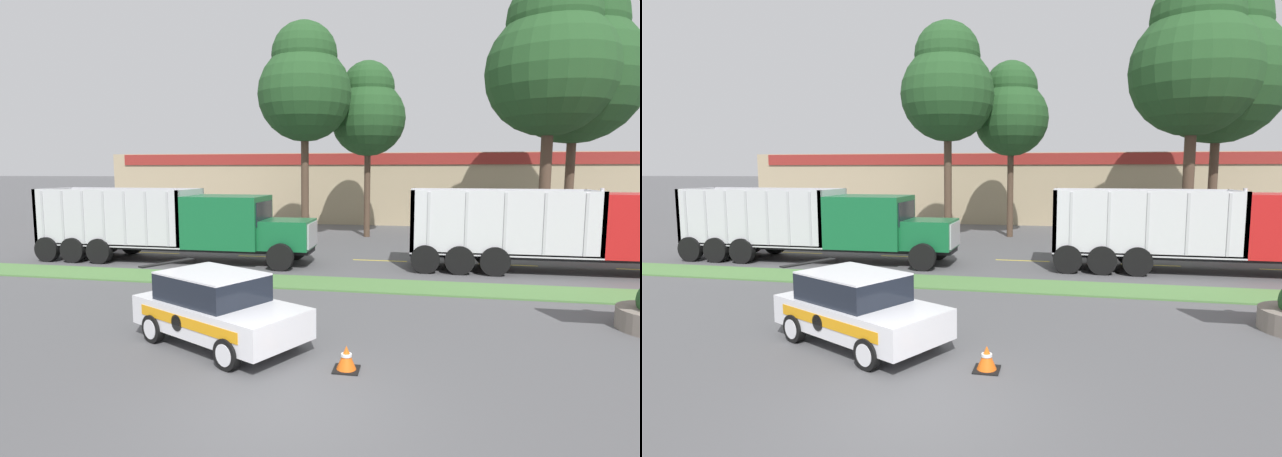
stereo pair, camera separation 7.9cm
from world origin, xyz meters
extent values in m
plane|color=#515154|center=(0.00, 0.00, 0.00)|extent=(600.00, 600.00, 0.00)
cube|color=#517F42|center=(0.00, 9.31, 0.03)|extent=(120.00, 2.02, 0.06)
cube|color=yellow|center=(-15.71, 14.32, 0.00)|extent=(2.40, 0.14, 0.01)
cube|color=yellow|center=(-10.31, 14.32, 0.00)|extent=(2.40, 0.14, 0.01)
cube|color=yellow|center=(-4.91, 14.32, 0.00)|extent=(2.40, 0.14, 0.01)
cube|color=yellow|center=(0.49, 14.32, 0.00)|extent=(2.40, 0.14, 0.01)
cube|color=yellow|center=(5.89, 14.32, 0.00)|extent=(2.40, 0.14, 0.01)
cube|color=black|center=(-8.31, 12.54, 0.63)|extent=(12.18, 1.39, 0.18)
cube|color=#146033|center=(-3.25, 12.54, 1.32)|extent=(2.06, 2.08, 1.20)
cube|color=#B7B7BC|center=(-2.18, 12.54, 1.32)|extent=(0.06, 1.77, 1.02)
cube|color=#146033|center=(-5.90, 12.54, 1.81)|extent=(3.25, 2.53, 2.18)
cube|color=black|center=(-4.26, 12.54, 2.19)|extent=(0.04, 2.15, 0.98)
cylinder|color=silver|center=(-7.63, 11.72, 2.46)|extent=(0.14, 0.14, 1.28)
cube|color=silver|center=(-10.96, 12.54, 0.78)|extent=(6.87, 2.53, 0.12)
cube|color=silver|center=(-7.61, 12.54, 1.98)|extent=(0.16, 2.53, 2.39)
cube|color=silver|center=(-14.32, 12.54, 1.98)|extent=(0.16, 2.53, 2.39)
cube|color=silver|center=(-10.96, 11.35, 1.98)|extent=(6.87, 0.16, 2.39)
cube|color=silver|center=(-10.96, 13.73, 1.98)|extent=(6.87, 0.16, 2.39)
cube|color=#B2B2B7|center=(-13.91, 11.25, 1.98)|extent=(0.10, 0.04, 2.27)
cube|color=#B2B2B7|center=(-12.93, 11.25, 1.98)|extent=(0.10, 0.04, 2.27)
cube|color=#B2B2B7|center=(-11.95, 11.25, 1.98)|extent=(0.10, 0.04, 2.27)
cube|color=#B2B2B7|center=(-10.96, 11.25, 1.98)|extent=(0.10, 0.04, 2.27)
cube|color=#B2B2B7|center=(-9.98, 11.25, 1.98)|extent=(0.10, 0.04, 2.27)
cube|color=#B2B2B7|center=(-9.00, 11.25, 1.98)|extent=(0.10, 0.04, 2.27)
cube|color=#B2B2B7|center=(-8.02, 11.25, 1.98)|extent=(0.10, 0.04, 2.27)
cylinder|color=black|center=(-3.25, 11.29, 0.54)|extent=(1.09, 0.30, 1.09)
cylinder|color=black|center=(-3.25, 13.79, 0.54)|extent=(1.09, 0.30, 1.09)
cylinder|color=black|center=(-13.80, 11.29, 0.54)|extent=(1.09, 0.30, 1.09)
cylinder|color=black|center=(-13.80, 13.79, 0.54)|extent=(1.09, 0.30, 1.09)
cylinder|color=black|center=(-12.53, 11.29, 0.54)|extent=(1.09, 0.30, 1.09)
cylinder|color=black|center=(-12.53, 13.79, 0.54)|extent=(1.09, 0.30, 1.09)
cylinder|color=black|center=(-11.26, 11.29, 0.54)|extent=(1.09, 0.30, 1.09)
cylinder|color=black|center=(-11.26, 13.79, 0.54)|extent=(1.09, 0.30, 1.09)
cube|color=black|center=(7.92, 13.05, 0.65)|extent=(12.21, 1.28, 0.18)
cube|color=red|center=(10.17, 13.05, 1.92)|extent=(2.76, 2.33, 2.37)
cylinder|color=silver|center=(8.70, 12.30, 2.63)|extent=(0.14, 0.14, 1.42)
cube|color=silver|center=(5.30, 13.05, 0.80)|extent=(6.98, 2.33, 0.12)
cube|color=silver|center=(8.72, 13.05, 2.01)|extent=(0.16, 2.33, 2.43)
cube|color=silver|center=(1.89, 13.05, 2.01)|extent=(0.16, 2.33, 2.43)
cube|color=silver|center=(5.30, 11.97, 2.01)|extent=(6.98, 0.16, 2.43)
cube|color=silver|center=(5.30, 14.14, 2.01)|extent=(6.98, 0.16, 2.43)
cube|color=#BCBCC1|center=(2.51, 11.87, 2.01)|extent=(0.10, 0.04, 2.31)
cube|color=#BCBCC1|center=(3.91, 11.87, 2.01)|extent=(0.10, 0.04, 2.31)
cube|color=#BCBCC1|center=(5.30, 11.87, 2.01)|extent=(0.10, 0.04, 2.31)
cube|color=#BCBCC1|center=(6.70, 11.87, 2.01)|extent=(0.10, 0.04, 2.31)
cube|color=#BCBCC1|center=(8.10, 11.87, 2.01)|extent=(0.10, 0.04, 2.31)
cylinder|color=black|center=(2.41, 11.91, 0.56)|extent=(1.11, 0.30, 1.11)
cylinder|color=black|center=(2.41, 14.20, 0.56)|extent=(1.11, 0.30, 1.11)
cylinder|color=black|center=(3.70, 11.91, 0.56)|extent=(1.11, 0.30, 1.11)
cylinder|color=black|center=(3.70, 14.20, 0.56)|extent=(1.11, 0.30, 1.11)
cylinder|color=black|center=(5.00, 11.91, 0.56)|extent=(1.11, 0.30, 1.11)
cylinder|color=black|center=(5.00, 14.20, 0.56)|extent=(1.11, 0.30, 1.11)
cube|color=white|center=(-2.32, 2.89, 0.66)|extent=(4.58, 3.62, 0.67)
cube|color=black|center=(-2.54, 3.01, 1.30)|extent=(2.81, 2.54, 0.60)
cube|color=white|center=(-2.54, 3.01, 1.62)|extent=(2.81, 2.54, 0.04)
cube|color=black|center=(-4.08, 3.83, 1.66)|extent=(0.88, 1.42, 0.03)
cube|color=orange|center=(-2.76, 2.05, 0.73)|extent=(2.97, 1.58, 0.24)
cylinder|color=black|center=(-3.04, 2.20, 0.66)|extent=(0.33, 0.18, 0.37)
cylinder|color=black|center=(-1.59, 1.49, 0.33)|extent=(0.68, 0.48, 0.66)
cylinder|color=silver|center=(-1.64, 1.40, 0.33)|extent=(0.41, 0.23, 0.46)
cylinder|color=black|center=(-0.75, 3.08, 0.33)|extent=(0.68, 0.48, 0.66)
cylinder|color=silver|center=(-0.70, 3.18, 0.33)|extent=(0.41, 0.23, 0.46)
cylinder|color=black|center=(-3.89, 2.70, 0.33)|extent=(0.68, 0.48, 0.66)
cylinder|color=silver|center=(-3.94, 2.61, 0.33)|extent=(0.41, 0.23, 0.46)
cylinder|color=black|center=(-3.04, 4.30, 0.33)|extent=(0.68, 0.48, 0.66)
cylinder|color=silver|center=(-2.99, 4.39, 0.33)|extent=(0.41, 0.23, 0.46)
cube|color=black|center=(0.75, 1.93, 0.01)|extent=(0.52, 0.52, 0.03)
cone|color=#EA5B14|center=(0.75, 1.93, 0.27)|extent=(0.40, 0.40, 0.48)
cylinder|color=white|center=(0.75, 1.93, 0.32)|extent=(0.22, 0.22, 0.06)
cube|color=tan|center=(-0.96, 34.55, 2.62)|extent=(41.64, 12.00, 5.24)
cube|color=maroon|center=(-0.96, 28.50, 4.79)|extent=(39.56, 0.10, 0.80)
cylinder|color=brown|center=(8.36, 19.38, 3.54)|extent=(0.55, 0.55, 7.07)
sphere|color=#234C23|center=(8.36, 19.38, 8.79)|extent=(6.27, 6.27, 6.27)
sphere|color=#234C23|center=(8.36, 19.38, 11.30)|extent=(4.39, 4.39, 4.39)
cylinder|color=brown|center=(-4.08, 19.48, 3.35)|extent=(0.43, 0.43, 6.69)
sphere|color=#234C23|center=(-4.08, 19.48, 8.10)|extent=(5.12, 5.12, 5.12)
sphere|color=#234C23|center=(-4.08, 19.48, 10.15)|extent=(3.58, 3.58, 3.58)
cylinder|color=brown|center=(9.99, 21.13, 3.45)|extent=(0.47, 0.47, 6.89)
sphere|color=#234C23|center=(9.99, 21.13, 8.76)|extent=(6.79, 6.79, 6.79)
sphere|color=#234C23|center=(9.99, 21.13, 11.47)|extent=(4.75, 4.75, 4.75)
cylinder|color=brown|center=(-0.90, 22.26, 2.90)|extent=(0.37, 0.37, 5.81)
sphere|color=#234C23|center=(-0.90, 22.26, 7.02)|extent=(4.40, 4.40, 4.40)
sphere|color=#234C23|center=(-0.90, 22.26, 8.78)|extent=(3.08, 3.08, 3.08)
camera|label=1|loc=(2.08, -7.58, 3.98)|focal=28.00mm
camera|label=2|loc=(2.16, -7.56, 3.98)|focal=28.00mm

